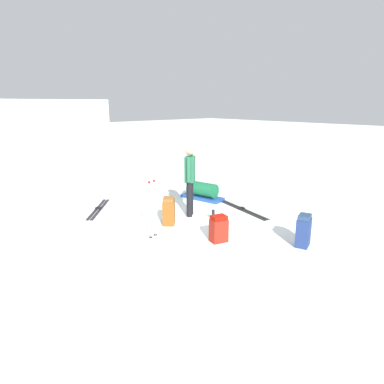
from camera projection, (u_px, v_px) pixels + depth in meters
name	position (u px, v px, depth m)	size (l,w,h in m)	color
ground_plane	(192.00, 221.00, 7.94)	(80.00, 80.00, 0.00)	white
skier_standing	(190.00, 177.00, 8.11)	(0.45, 0.40, 1.70)	black
ski_pair_near	(241.00, 209.00, 8.81)	(0.60, 1.98, 0.05)	black
ski_pair_far	(99.00, 209.00, 8.80)	(1.27, 1.43, 0.05)	#271E26
backpack_large_dark	(169.00, 211.00, 7.66)	(0.42, 0.43, 0.62)	brown
backpack_bright	(303.00, 231.00, 6.48)	(0.40, 0.33, 0.63)	navy
backpack_small_spare	(219.00, 229.00, 6.70)	(0.37, 0.31, 0.54)	#A02115
ski_poles_planted_near	(152.00, 207.00, 6.73)	(0.21, 0.11, 1.22)	#B8BEB9
gear_sled	(202.00, 191.00, 9.71)	(0.68, 1.31, 0.49)	#1E448E
thermos_bottle	(213.00, 215.00, 7.94)	(0.07, 0.07, 0.26)	black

